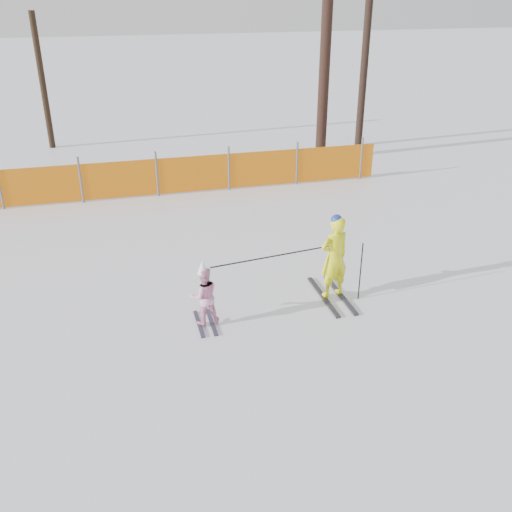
% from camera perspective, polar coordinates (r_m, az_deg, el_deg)
% --- Properties ---
extents(ground, '(120.00, 120.00, 0.00)m').
position_cam_1_polar(ground, '(10.05, 0.72, -6.35)').
color(ground, white).
rests_on(ground, ground).
extents(adult, '(0.65, 1.52, 1.65)m').
position_cam_1_polar(adult, '(10.45, 7.82, -0.13)').
color(adult, black).
rests_on(adult, ground).
extents(child, '(0.53, 0.86, 1.23)m').
position_cam_1_polar(child, '(9.68, -5.22, -3.96)').
color(child, black).
rests_on(child, ground).
extents(ski_poles, '(2.81, 0.33, 1.14)m').
position_cam_1_polar(ski_poles, '(10.05, 4.70, -0.58)').
color(ski_poles, black).
rests_on(ski_poles, ground).
extents(safety_fence, '(16.39, 0.06, 1.25)m').
position_cam_1_polar(safety_fence, '(15.85, -16.50, 7.12)').
color(safety_fence, '#595960').
rests_on(safety_fence, ground).
extents(tree_trunks, '(10.92, 4.03, 6.73)m').
position_cam_1_polar(tree_trunks, '(19.47, 3.81, 19.14)').
color(tree_trunks, black).
rests_on(tree_trunks, ground).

